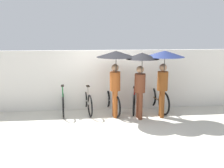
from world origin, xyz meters
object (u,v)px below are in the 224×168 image
object	(u,v)px
parked_bicycle_2	(111,101)
pedestrian_center	(141,68)
parked_bicycle_1	(87,101)
parked_bicycle_3	(134,100)
pedestrian_trailing	(164,64)
parked_bicycle_4	(157,99)
pedestrian_leading	(116,64)
parked_bicycle_0	(63,102)

from	to	relation	value
parked_bicycle_2	pedestrian_center	distance (m)	1.65
parked_bicycle_1	pedestrian_center	world-z (taller)	pedestrian_center
parked_bicycle_1	parked_bicycle_3	size ratio (longest dim) A/B	0.99
parked_bicycle_1	parked_bicycle_2	world-z (taller)	parked_bicycle_1
parked_bicycle_2	pedestrian_trailing	xyz separation A→B (m)	(1.50, -0.72, 1.30)
parked_bicycle_4	pedestrian_leading	bearing A→B (deg)	103.86
parked_bicycle_4	pedestrian_trailing	bearing A→B (deg)	166.83
parked_bicycle_3	pedestrian_trailing	size ratio (longest dim) A/B	0.81
parked_bicycle_2	parked_bicycle_1	bearing A→B (deg)	72.83
parked_bicycle_2	pedestrian_center	xyz separation A→B (m)	(0.80, -0.80, 1.20)
parked_bicycle_1	pedestrian_leading	size ratio (longest dim) A/B	0.81
parked_bicycle_4	parked_bicycle_2	bearing A→B (deg)	82.20
parked_bicycle_4	pedestrian_trailing	distance (m)	1.49
parked_bicycle_2	pedestrian_leading	xyz separation A→B (m)	(0.08, -0.59, 1.30)
parked_bicycle_0	parked_bicycle_2	world-z (taller)	parked_bicycle_0
parked_bicycle_3	pedestrian_leading	xyz separation A→B (m)	(-0.70, -0.63, 1.31)
parked_bicycle_1	pedestrian_leading	bearing A→B (deg)	-136.98
parked_bicycle_2	pedestrian_leading	bearing A→B (deg)	175.77
parked_bicycle_1	parked_bicycle_2	bearing A→B (deg)	-104.60
pedestrian_leading	parked_bicycle_4	bearing A→B (deg)	-162.05
parked_bicycle_1	pedestrian_trailing	distance (m)	2.74
pedestrian_leading	parked_bicycle_2	bearing A→B (deg)	-87.00
pedestrian_trailing	parked_bicycle_1	bearing A→B (deg)	-14.83
parked_bicycle_2	pedestrian_center	world-z (taller)	pedestrian_center
parked_bicycle_3	pedestrian_trailing	world-z (taller)	pedestrian_trailing
pedestrian_center	pedestrian_leading	bearing A→B (deg)	-24.99
pedestrian_trailing	parked_bicycle_0	bearing A→B (deg)	-9.84
pedestrian_center	parked_bicycle_1	bearing A→B (deg)	-37.13
parked_bicycle_3	pedestrian_trailing	bearing A→B (deg)	-124.17
parked_bicycle_2	pedestrian_center	bearing A→B (deg)	-147.29
parked_bicycle_0	pedestrian_leading	xyz separation A→B (m)	(1.63, -0.63, 1.31)
parked_bicycle_0	parked_bicycle_1	world-z (taller)	parked_bicycle_1
pedestrian_center	pedestrian_trailing	size ratio (longest dim) A/B	0.98
parked_bicycle_0	parked_bicycle_1	size ratio (longest dim) A/B	0.96
parked_bicycle_4	pedestrian_center	size ratio (longest dim) A/B	0.86
parked_bicycle_2	parked_bicycle_4	distance (m)	1.55
pedestrian_center	parked_bicycle_0	bearing A→B (deg)	-28.11
parked_bicycle_2	parked_bicycle_4	xyz separation A→B (m)	(1.55, 0.04, 0.02)
parked_bicycle_1	pedestrian_center	size ratio (longest dim) A/B	0.83
parked_bicycle_0	parked_bicycle_3	size ratio (longest dim) A/B	0.96
parked_bicycle_0	parked_bicycle_3	xyz separation A→B (m)	(2.33, -0.01, 0.00)
parked_bicycle_2	parked_bicycle_3	xyz separation A→B (m)	(0.78, 0.04, -0.01)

